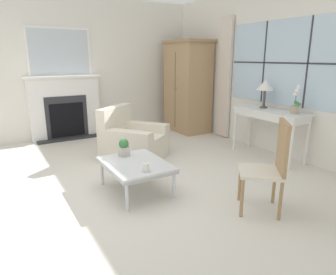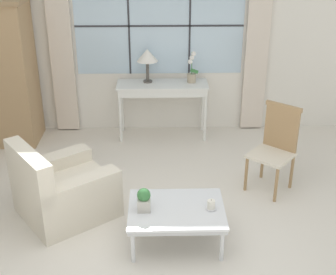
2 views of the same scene
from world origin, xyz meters
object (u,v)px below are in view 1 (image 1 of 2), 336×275
object	(u,v)px
table_lamp	(265,86)
pillar_candle	(146,168)
console_table	(270,116)
fireplace	(65,103)
potted_orchid	(295,103)
potted_plant_small	(124,147)
armchair_upholstered	(133,142)
armoire	(187,87)
coffee_table	(136,166)
side_chair_wooden	(271,162)

from	to	relation	value
table_lamp	pillar_candle	distance (m)	2.72
console_table	pillar_candle	xyz separation A→B (m)	(0.43, -2.47, -0.28)
fireplace	potted_orchid	size ratio (longest dim) A/B	5.01
potted_plant_small	pillar_candle	world-z (taller)	potted_plant_small
armchair_upholstered	potted_plant_small	world-z (taller)	armchair_upholstered
console_table	potted_orchid	xyz separation A→B (m)	(0.41, 0.06, 0.25)
armoire	coffee_table	bearing A→B (deg)	-45.12
armoire	side_chair_wooden	distance (m)	3.80
fireplace	potted_orchid	bearing A→B (deg)	38.26
fireplace	armchair_upholstered	bearing A→B (deg)	18.48
side_chair_wooden	coffee_table	bearing A→B (deg)	-138.94
armchair_upholstered	fireplace	bearing A→B (deg)	-161.52
table_lamp	pillar_candle	world-z (taller)	table_lamp
side_chair_wooden	coffee_table	xyz separation A→B (m)	(-1.17, -1.02, -0.22)
fireplace	console_table	world-z (taller)	fireplace
console_table	side_chair_wooden	bearing A→B (deg)	-48.28
coffee_table	potted_plant_small	bearing A→B (deg)	-175.88
table_lamp	potted_orchid	distance (m)	0.64
armoire	potted_orchid	bearing A→B (deg)	3.01
armoire	potted_orchid	xyz separation A→B (m)	(2.66, 0.14, -0.04)
fireplace	armchair_upholstered	size ratio (longest dim) A/B	1.81
table_lamp	armchair_upholstered	bearing A→B (deg)	-113.10
potted_orchid	coffee_table	world-z (taller)	potted_orchid
armoire	side_chair_wooden	xyz separation A→B (m)	(3.52, -1.34, -0.43)
console_table	potted_orchid	world-z (taller)	potted_orchid
side_chair_wooden	potted_plant_small	distance (m)	1.81
pillar_candle	armchair_upholstered	bearing A→B (deg)	161.07
armoire	pillar_candle	size ratio (longest dim) A/B	18.37
armoire	potted_plant_small	size ratio (longest dim) A/B	8.58
coffee_table	potted_orchid	bearing A→B (deg)	83.05
potted_orchid	pillar_candle	world-z (taller)	potted_orchid
fireplace	armoire	xyz separation A→B (m)	(0.69, 2.50, 0.26)
console_table	side_chair_wooden	distance (m)	1.92
console_table	table_lamp	world-z (taller)	table_lamp
potted_plant_small	potted_orchid	bearing A→B (deg)	76.42
fireplace	side_chair_wooden	size ratio (longest dim) A/B	2.19
armoire	console_table	xyz separation A→B (m)	(2.25, 0.08, -0.29)
armoire	armchair_upholstered	xyz separation A→B (m)	(1.18, -1.88, -0.72)
armchair_upholstered	side_chair_wooden	distance (m)	2.41
armoire	table_lamp	size ratio (longest dim) A/B	4.20
potted_orchid	side_chair_wooden	bearing A→B (deg)	-59.76
armchair_upholstered	coffee_table	xyz separation A→B (m)	(1.17, -0.49, 0.07)
armoire	potted_plant_small	xyz separation A→B (m)	(2.05, -2.39, -0.49)
console_table	side_chair_wooden	world-z (taller)	side_chair_wooden
potted_plant_small	pillar_candle	size ratio (longest dim) A/B	2.14
potted_orchid	potted_plant_small	xyz separation A→B (m)	(-0.61, -2.53, -0.45)
potted_orchid	armchair_upholstered	xyz separation A→B (m)	(-1.47, -2.02, -0.68)
table_lamp	potted_orchid	world-z (taller)	table_lamp
coffee_table	potted_plant_small	distance (m)	0.34
armchair_upholstered	pillar_candle	xyz separation A→B (m)	(1.49, -0.51, 0.15)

